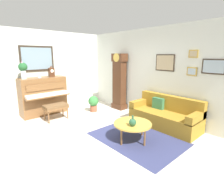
{
  "coord_description": "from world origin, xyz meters",
  "views": [
    {
      "loc": [
        3.55,
        -2.21,
        1.97
      ],
      "look_at": [
        -0.31,
        1.21,
        0.94
      ],
      "focal_mm": 27.85,
      "sensor_mm": 36.0,
      "label": 1
    }
  ],
  "objects_px": {
    "couch": "(165,115)",
    "teacup": "(40,77)",
    "mantel_clock": "(51,72)",
    "flower_vase": "(23,69)",
    "piano": "(43,96)",
    "grandfather_clock": "(119,83)",
    "coffee_table": "(133,124)",
    "potted_plant": "(93,103)",
    "piano_bench": "(56,107)",
    "green_jug": "(133,122)"
  },
  "relations": [
    {
      "from": "coffee_table",
      "to": "teacup",
      "type": "relative_size",
      "value": 7.59
    },
    {
      "from": "piano_bench",
      "to": "potted_plant",
      "type": "xyz_separation_m",
      "value": [
        0.12,
        1.32,
        -0.08
      ]
    },
    {
      "from": "grandfather_clock",
      "to": "flower_vase",
      "type": "relative_size",
      "value": 3.5
    },
    {
      "from": "grandfather_clock",
      "to": "coffee_table",
      "type": "relative_size",
      "value": 2.31
    },
    {
      "from": "piano_bench",
      "to": "mantel_clock",
      "type": "xyz_separation_m",
      "value": [
        -0.8,
        0.27,
        1.01
      ]
    },
    {
      "from": "piano",
      "to": "potted_plant",
      "type": "bearing_deg",
      "value": 56.08
    },
    {
      "from": "piano",
      "to": "coffee_table",
      "type": "relative_size",
      "value": 1.64
    },
    {
      "from": "mantel_clock",
      "to": "green_jug",
      "type": "height_order",
      "value": "mantel_clock"
    },
    {
      "from": "green_jug",
      "to": "potted_plant",
      "type": "distance_m",
      "value": 2.54
    },
    {
      "from": "green_jug",
      "to": "teacup",
      "type": "bearing_deg",
      "value": -166.53
    },
    {
      "from": "grandfather_clock",
      "to": "potted_plant",
      "type": "relative_size",
      "value": 3.62
    },
    {
      "from": "coffee_table",
      "to": "potted_plant",
      "type": "xyz_separation_m",
      "value": [
        -2.32,
        0.55,
        -0.07
      ]
    },
    {
      "from": "piano",
      "to": "teacup",
      "type": "bearing_deg",
      "value": -60.58
    },
    {
      "from": "piano_bench",
      "to": "potted_plant",
      "type": "bearing_deg",
      "value": 84.69
    },
    {
      "from": "piano_bench",
      "to": "piano",
      "type": "bearing_deg",
      "value": -175.75
    },
    {
      "from": "mantel_clock",
      "to": "potted_plant",
      "type": "height_order",
      "value": "mantel_clock"
    },
    {
      "from": "piano",
      "to": "coffee_table",
      "type": "xyz_separation_m",
      "value": [
        3.25,
        0.84,
        -0.23
      ]
    },
    {
      "from": "grandfather_clock",
      "to": "teacup",
      "type": "xyz_separation_m",
      "value": [
        -1.21,
        -2.41,
        0.3
      ]
    },
    {
      "from": "mantel_clock",
      "to": "flower_vase",
      "type": "relative_size",
      "value": 0.66
    },
    {
      "from": "piano_bench",
      "to": "potted_plant",
      "type": "height_order",
      "value": "potted_plant"
    },
    {
      "from": "mantel_clock",
      "to": "flower_vase",
      "type": "bearing_deg",
      "value": -90.03
    },
    {
      "from": "mantel_clock",
      "to": "grandfather_clock",
      "type": "bearing_deg",
      "value": 57.47
    },
    {
      "from": "teacup",
      "to": "flower_vase",
      "type": "bearing_deg",
      "value": -96.34
    },
    {
      "from": "piano",
      "to": "flower_vase",
      "type": "xyz_separation_m",
      "value": [
        0.0,
        -0.55,
        0.93
      ]
    },
    {
      "from": "couch",
      "to": "teacup",
      "type": "distance_m",
      "value": 4.06
    },
    {
      "from": "piano",
      "to": "coffee_table",
      "type": "height_order",
      "value": "piano"
    },
    {
      "from": "couch",
      "to": "mantel_clock",
      "type": "height_order",
      "value": "mantel_clock"
    },
    {
      "from": "green_jug",
      "to": "coffee_table",
      "type": "bearing_deg",
      "value": 131.02
    },
    {
      "from": "flower_vase",
      "to": "potted_plant",
      "type": "height_order",
      "value": "flower_vase"
    },
    {
      "from": "piano_bench",
      "to": "green_jug",
      "type": "xyz_separation_m",
      "value": [
        2.56,
        0.64,
        0.1
      ]
    },
    {
      "from": "couch",
      "to": "flower_vase",
      "type": "relative_size",
      "value": 3.28
    },
    {
      "from": "piano_bench",
      "to": "green_jug",
      "type": "height_order",
      "value": "green_jug"
    },
    {
      "from": "couch",
      "to": "coffee_table",
      "type": "relative_size",
      "value": 2.16
    },
    {
      "from": "piano_bench",
      "to": "couch",
      "type": "xyz_separation_m",
      "value": [
        2.49,
        2.08,
        -0.09
      ]
    },
    {
      "from": "coffee_table",
      "to": "potted_plant",
      "type": "relative_size",
      "value": 1.57
    },
    {
      "from": "green_jug",
      "to": "flower_vase",
      "type": "bearing_deg",
      "value": -159.62
    },
    {
      "from": "couch",
      "to": "flower_vase",
      "type": "distance_m",
      "value": 4.44
    },
    {
      "from": "couch",
      "to": "coffee_table",
      "type": "xyz_separation_m",
      "value": [
        -0.05,
        -1.31,
        0.08
      ]
    },
    {
      "from": "piano",
      "to": "teacup",
      "type": "xyz_separation_m",
      "value": [
        0.05,
        -0.09,
        0.64
      ]
    },
    {
      "from": "piano",
      "to": "couch",
      "type": "height_order",
      "value": "piano"
    },
    {
      "from": "piano_bench",
      "to": "couch",
      "type": "distance_m",
      "value": 3.25
    },
    {
      "from": "grandfather_clock",
      "to": "teacup",
      "type": "height_order",
      "value": "grandfather_clock"
    },
    {
      "from": "coffee_table",
      "to": "teacup",
      "type": "distance_m",
      "value": 3.45
    },
    {
      "from": "coffee_table",
      "to": "flower_vase",
      "type": "distance_m",
      "value": 3.72
    },
    {
      "from": "piano",
      "to": "grandfather_clock",
      "type": "bearing_deg",
      "value": 61.26
    },
    {
      "from": "piano_bench",
      "to": "flower_vase",
      "type": "height_order",
      "value": "flower_vase"
    },
    {
      "from": "grandfather_clock",
      "to": "coffee_table",
      "type": "height_order",
      "value": "grandfather_clock"
    },
    {
      "from": "piano",
      "to": "teacup",
      "type": "height_order",
      "value": "teacup"
    },
    {
      "from": "grandfather_clock",
      "to": "teacup",
      "type": "relative_size",
      "value": 17.5
    },
    {
      "from": "teacup",
      "to": "green_jug",
      "type": "bearing_deg",
      "value": 13.47
    }
  ]
}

